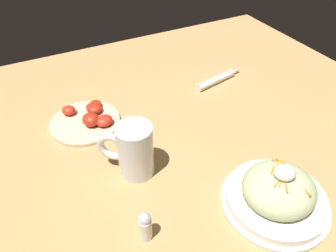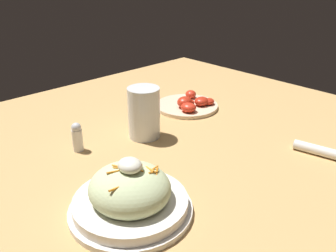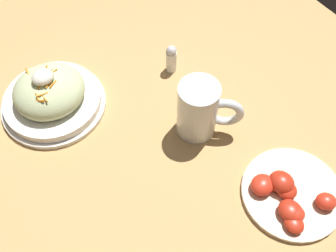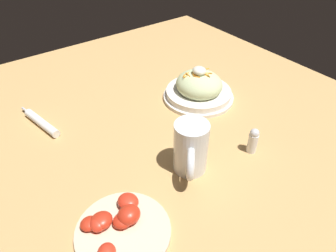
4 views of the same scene
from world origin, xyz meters
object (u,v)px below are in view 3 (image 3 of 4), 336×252
tomato_plate (290,195)px  salt_shaker (171,58)px  salad_plate (51,96)px  beer_mug (199,112)px

tomato_plate → salt_shaker: size_ratio=2.65×
salt_shaker → salad_plate: bearing=-11.3°
tomato_plate → salt_shaker: (0.00, -0.41, 0.02)m
salad_plate → beer_mug: (-0.23, 0.23, 0.03)m
beer_mug → salt_shaker: (-0.05, -0.18, -0.02)m
salad_plate → salt_shaker: 0.29m
salad_plate → tomato_plate: 0.55m
salad_plate → beer_mug: size_ratio=1.71×
salad_plate → beer_mug: beer_mug is taller
beer_mug → tomato_plate: 0.25m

